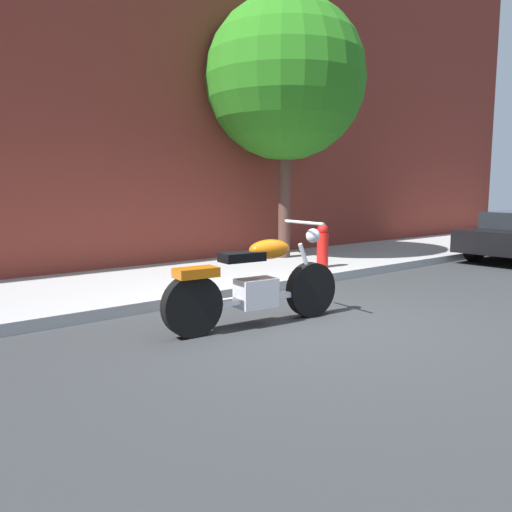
% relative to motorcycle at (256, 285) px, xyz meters
% --- Properties ---
extents(ground_plane, '(60.00, 60.00, 0.00)m').
position_rel_motorcycle_xyz_m(ground_plane, '(0.58, -0.23, -0.46)').
color(ground_plane, '#303335').
extents(sidewalk, '(25.36, 2.77, 0.14)m').
position_rel_motorcycle_xyz_m(sidewalk, '(0.58, 2.67, -0.39)').
color(sidewalk, '#A3A3A3').
rests_on(sidewalk, ground).
extents(building_facade, '(25.36, 0.50, 7.86)m').
position_rel_motorcycle_xyz_m(building_facade, '(0.58, 4.31, 3.47)').
color(building_facade, maroon).
rests_on(building_facade, ground).
extents(motorcycle, '(2.22, 0.70, 1.15)m').
position_rel_motorcycle_xyz_m(motorcycle, '(0.00, 0.00, 0.00)').
color(motorcycle, black).
rests_on(motorcycle, ground).
extents(street_tree, '(3.11, 3.11, 5.17)m').
position_rel_motorcycle_xyz_m(street_tree, '(3.35, 3.25, 3.15)').
color(street_tree, '#52342C').
rests_on(street_tree, ground).
extents(fire_hydrant, '(0.20, 0.20, 0.91)m').
position_rel_motorcycle_xyz_m(fire_hydrant, '(3.00, 1.85, -0.00)').
color(fire_hydrant, red).
rests_on(fire_hydrant, ground).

